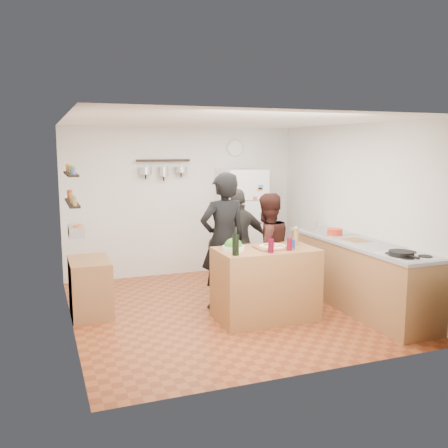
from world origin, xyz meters
name	(u,v)px	position (x,y,z in m)	size (l,w,h in m)	color
room_shell	(217,214)	(0.00, 0.39, 1.25)	(4.20, 4.20, 4.20)	brown
prep_island	(266,284)	(0.33, -0.52, 0.46)	(1.25, 0.72, 0.91)	#A36F3B
pizza_board	(272,248)	(0.41, -0.54, 0.92)	(0.42, 0.34, 0.02)	brown
pizza	(272,246)	(0.41, -0.54, 0.94)	(0.34, 0.34, 0.02)	beige
salad_bowl	(233,248)	(-0.09, -0.47, 0.94)	(0.27, 0.27, 0.05)	white
wine_bottle	(236,245)	(-0.17, -0.74, 1.03)	(0.08, 0.08, 0.25)	black
wine_glass_near	(271,246)	(0.28, -0.76, 1.00)	(0.07, 0.07, 0.17)	#4E0619
wine_glass_far	(289,244)	(0.55, -0.72, 0.99)	(0.07, 0.07, 0.16)	#610817
pepper_mill	(296,238)	(0.78, -0.47, 1.01)	(0.06, 0.06, 0.20)	olive
salt_canister	(292,244)	(0.63, -0.64, 0.97)	(0.07, 0.07, 0.12)	navy
person_left	(223,241)	(-0.02, 0.08, 0.92)	(0.67, 0.44, 1.84)	black
person_center	(267,249)	(0.59, 0.01, 0.78)	(0.75, 0.59, 1.55)	black
person_back	(238,242)	(0.41, 0.59, 0.79)	(0.92, 0.38, 1.57)	#2A2825
counter_run	(358,275)	(1.70, -0.55, 0.45)	(0.63, 2.63, 0.90)	#9E7042
stove_top	(408,256)	(1.70, -1.50, 0.91)	(0.60, 0.62, 0.02)	white
skillet	(401,253)	(1.60, -1.49, 0.95)	(0.29, 0.29, 0.06)	black
sink	(325,231)	(1.70, 0.30, 0.92)	(0.50, 0.80, 0.03)	silver
cutting_board	(356,241)	(1.70, -0.48, 0.91)	(0.30, 0.40, 0.02)	olive
red_bowl	(335,232)	(1.65, -0.03, 0.97)	(0.22, 0.22, 0.09)	red
fridge	(242,222)	(0.95, 1.75, 0.90)	(0.70, 0.68, 1.80)	white
wall_clock	(235,148)	(0.95, 2.08, 2.15)	(0.30, 0.30, 0.03)	silver
spice_shelf_lower	(72,203)	(-1.93, 0.20, 1.50)	(0.12, 1.00, 0.03)	black
spice_shelf_upper	(71,174)	(-1.93, 0.20, 1.85)	(0.12, 1.00, 0.03)	black
produce_basket	(76,231)	(-1.90, 0.20, 1.15)	(0.18, 0.35, 0.14)	silver
side_table	(90,287)	(-1.74, 0.43, 0.36)	(0.50, 0.80, 0.73)	#915F3D
pot_rack	(163,160)	(-0.35, 2.00, 1.95)	(0.90, 0.04, 0.04)	black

